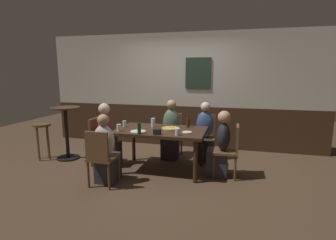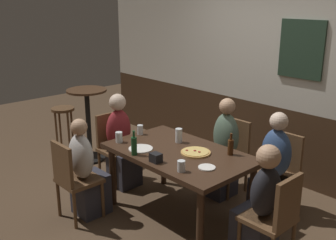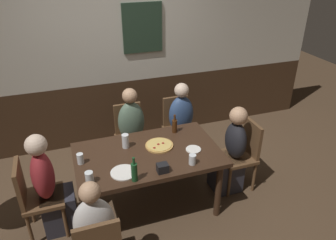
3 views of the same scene
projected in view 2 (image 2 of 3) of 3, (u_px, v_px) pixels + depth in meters
name	position (u px, v px, depth m)	size (l,w,h in m)	color
ground_plane	(179.00, 214.00, 4.42)	(12.00, 12.00, 0.00)	#4C3826
wall_back	(272.00, 78.00, 5.10)	(6.40, 0.13, 2.60)	#3D2819
dining_table	(179.00, 159.00, 4.22)	(1.55, 0.94, 0.74)	#382316
chair_head_east	(276.00, 215.00, 3.44)	(0.40, 0.40, 0.88)	brown
chair_mid_far	(231.00, 152.00, 4.85)	(0.40, 0.40, 0.88)	brown
chair_head_west	(114.00, 144.00, 5.11)	(0.40, 0.40, 0.88)	brown
chair_right_far	(281.00, 169.00, 4.37)	(0.40, 0.40, 0.88)	brown
chair_left_near	(73.00, 177.00, 4.17)	(0.40, 0.40, 0.88)	brown
person_head_east	(260.00, 211.00, 3.56)	(0.37, 0.34, 1.11)	#2D2D38
person_mid_far	(223.00, 155.00, 4.74)	(0.34, 0.37, 1.18)	#2D2D38
person_head_west	(121.00, 147.00, 4.99)	(0.37, 0.34, 1.17)	#2D2D38
person_right_far	(272.00, 173.00, 4.27)	(0.34, 0.37, 1.16)	#2D2D38
person_left_near	(86.00, 175.00, 4.29)	(0.34, 0.37, 1.10)	#2D2D38
pizza	(196.00, 152.00, 4.14)	(0.31, 0.31, 0.03)	tan
tumbler_short	(119.00, 138.00, 4.45)	(0.08, 0.08, 0.12)	silver
highball_clear	(181.00, 167.00, 3.70)	(0.07, 0.07, 0.11)	silver
pint_glass_stout	(140.00, 130.00, 4.70)	(0.07, 0.07, 0.11)	silver
tumbler_water	(179.00, 136.00, 4.44)	(0.08, 0.08, 0.16)	silver
beer_bottle_green	(134.00, 145.00, 4.08)	(0.06, 0.06, 0.26)	#194723
beer_bottle_brown	(231.00, 147.00, 4.09)	(0.06, 0.06, 0.23)	#42230F
plate_white_large	(141.00, 149.00, 4.26)	(0.26, 0.26, 0.01)	white
plate_white_small	(207.00, 167.00, 3.79)	(0.17, 0.17, 0.01)	white
condiment_caddy	(156.00, 158.00, 3.92)	(0.11, 0.09, 0.09)	black
side_bar_table	(88.00, 119.00, 5.72)	(0.56, 0.56, 1.05)	black
bar_stool	(63.00, 118.00, 5.96)	(0.34, 0.34, 0.72)	brown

